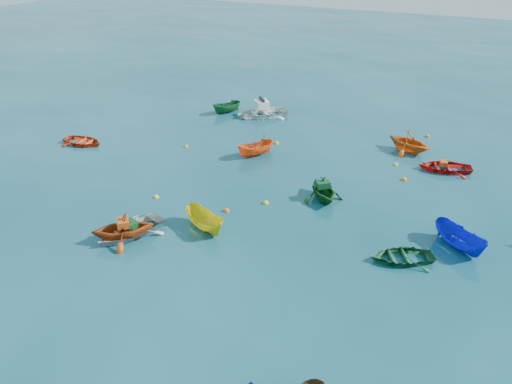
% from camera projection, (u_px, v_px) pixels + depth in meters
% --- Properties ---
extents(ground, '(160.00, 160.00, 0.00)m').
position_uv_depth(ground, '(212.00, 241.00, 24.97)').
color(ground, '#093946').
rests_on(ground, ground).
extents(dinghy_white_near, '(3.58, 4.22, 0.74)m').
position_uv_depth(dinghy_white_near, '(130.00, 235.00, 25.51)').
color(dinghy_white_near, beige).
rests_on(dinghy_white_near, ground).
extents(dinghy_orange_w, '(3.96, 3.92, 1.58)m').
position_uv_depth(dinghy_orange_w, '(124.00, 239.00, 25.11)').
color(dinghy_orange_w, '#B84511').
rests_on(dinghy_orange_w, ground).
extents(sampan_yellow_mid, '(3.17, 2.29, 1.15)m').
position_uv_depth(sampan_yellow_mid, '(205.00, 229.00, 25.98)').
color(sampan_yellow_mid, yellow).
rests_on(sampan_yellow_mid, ground).
extents(dinghy_green_e, '(3.63, 3.28, 0.62)m').
position_uv_depth(dinghy_green_e, '(401.00, 260.00, 23.56)').
color(dinghy_green_e, '#125027').
rests_on(dinghy_green_e, ground).
extents(dinghy_red_nw, '(3.20, 2.36, 0.64)m').
position_uv_depth(dinghy_red_nw, '(83.00, 144.00, 36.11)').
color(dinghy_red_nw, red).
rests_on(dinghy_red_nw, ground).
extents(sampan_orange_n, '(2.39, 2.95, 1.09)m').
position_uv_depth(sampan_orange_n, '(256.00, 155.00, 34.31)').
color(sampan_orange_n, '#EA5216').
rests_on(sampan_orange_n, ground).
extents(dinghy_green_n, '(3.59, 3.63, 1.45)m').
position_uv_depth(dinghy_green_n, '(322.00, 199.00, 28.83)').
color(dinghy_green_n, '#124E16').
rests_on(dinghy_green_n, ground).
extents(dinghy_red_ne, '(3.82, 3.16, 0.69)m').
position_uv_depth(dinghy_red_ne, '(444.00, 170.00, 32.25)').
color(dinghy_red_ne, red).
rests_on(dinghy_red_ne, ground).
extents(sampan_blue_far, '(3.14, 2.81, 1.19)m').
position_uv_depth(sampan_blue_far, '(458.00, 248.00, 24.46)').
color(sampan_blue_far, '#0F19C5').
rests_on(sampan_blue_far, ground).
extents(dinghy_orange_far, '(3.90, 3.65, 1.65)m').
position_uv_depth(dinghy_orange_far, '(408.00, 151.00, 34.93)').
color(dinghy_orange_far, '#D15A13').
rests_on(dinghy_orange_far, ground).
extents(sampan_green_far, '(2.17, 2.81, 1.03)m').
position_uv_depth(sampan_green_far, '(227.00, 113.00, 42.21)').
color(sampan_green_far, '#145624').
rests_on(sampan_green_far, ground).
extents(motorboat_white, '(5.16, 5.13, 1.48)m').
position_uv_depth(motorboat_white, '(262.00, 116.00, 41.45)').
color(motorboat_white, white).
rests_on(motorboat_white, ground).
extents(tarp_green_a, '(0.88, 0.77, 0.36)m').
position_uv_depth(tarp_green_a, '(131.00, 225.00, 25.31)').
color(tarp_green_a, '#104219').
rests_on(tarp_green_a, dinghy_white_near).
extents(tarp_orange_a, '(0.90, 0.92, 0.36)m').
position_uv_depth(tarp_orange_a, '(123.00, 223.00, 24.67)').
color(tarp_orange_a, '#CF4A15').
rests_on(tarp_orange_a, dinghy_orange_w).
extents(tarp_green_b, '(0.95, 0.93, 0.37)m').
position_uv_depth(tarp_green_b, '(323.00, 184.00, 28.49)').
color(tarp_green_b, '#104221').
rests_on(tarp_green_b, dinghy_green_n).
extents(tarp_orange_b, '(0.58, 0.67, 0.28)m').
position_uv_depth(tarp_orange_b, '(444.00, 163.00, 32.04)').
color(tarp_orange_b, '#D84916').
rests_on(tarp_orange_b, dinghy_red_ne).
extents(buoy_or_a, '(0.37, 0.37, 0.37)m').
position_uv_depth(buoy_or_a, '(156.00, 220.00, 26.79)').
color(buoy_or_a, orange).
rests_on(buoy_or_a, ground).
extents(buoy_ye_a, '(0.32, 0.32, 0.32)m').
position_uv_depth(buoy_ye_a, '(156.00, 197.00, 28.99)').
color(buoy_ye_a, yellow).
rests_on(buoy_ye_a, ground).
extents(buoy_ye_b, '(0.31, 0.31, 0.31)m').
position_uv_depth(buoy_ye_b, '(186.00, 147.00, 35.65)').
color(buoy_ye_b, gold).
rests_on(buoy_ye_b, ground).
extents(buoy_or_c, '(0.36, 0.36, 0.36)m').
position_uv_depth(buoy_or_c, '(226.00, 211.00, 27.60)').
color(buoy_or_c, '#EE540C').
rests_on(buoy_or_c, ground).
extents(buoy_ye_c, '(0.36, 0.36, 0.36)m').
position_uv_depth(buoy_ye_c, '(266.00, 203.00, 28.38)').
color(buoy_ye_c, gold).
rests_on(buoy_ye_c, ground).
extents(buoy_or_d, '(0.37, 0.37, 0.37)m').
position_uv_depth(buoy_or_d, '(404.00, 180.00, 30.99)').
color(buoy_or_d, orange).
rests_on(buoy_or_d, ground).
extents(buoy_ye_d, '(0.36, 0.36, 0.36)m').
position_uv_depth(buoy_ye_d, '(276.00, 144.00, 36.18)').
color(buoy_ye_d, gold).
rests_on(buoy_ye_d, ground).
extents(buoy_or_e, '(0.38, 0.38, 0.38)m').
position_uv_depth(buoy_or_e, '(427.00, 137.00, 37.38)').
color(buoy_or_e, orange).
rests_on(buoy_or_e, ground).
extents(buoy_ye_e, '(0.31, 0.31, 0.31)m').
position_uv_depth(buoy_ye_e, '(396.00, 165.00, 32.94)').
color(buoy_ye_e, yellow).
rests_on(buoy_ye_e, ground).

